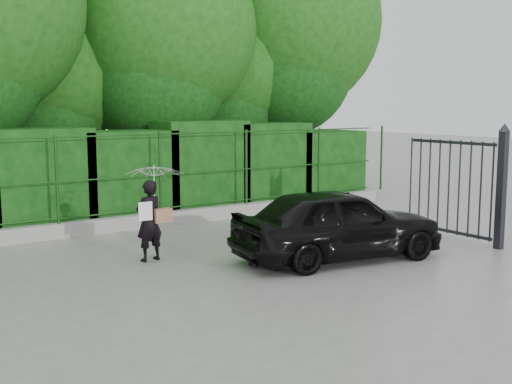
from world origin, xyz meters
TOP-DOWN VIEW (x-y plane):
  - ground at (0.00, 0.00)m, footprint 80.00×80.00m
  - kerb at (0.00, 4.50)m, footprint 14.00×0.25m
  - fence at (0.22, 4.50)m, footprint 14.13×0.06m
  - hedge at (0.07, 5.50)m, footprint 14.20×1.20m
  - trees at (1.14, 7.74)m, footprint 17.10×6.15m
  - gate at (4.60, -0.72)m, footprint 0.22×2.33m
  - woman at (-1.09, 1.75)m, footprint 0.99×1.01m
  - car at (1.54, -0.09)m, footprint 3.97×2.10m

SIDE VIEW (x-z plane):
  - ground at x=0.00m, z-range 0.00..0.00m
  - kerb at x=0.00m, z-range 0.00..0.30m
  - car at x=1.54m, z-range 0.00..1.29m
  - hedge at x=0.07m, z-range -0.09..2.21m
  - woman at x=-1.09m, z-range 0.27..1.94m
  - gate at x=4.60m, z-range 0.01..2.37m
  - fence at x=0.22m, z-range 0.30..2.10m
  - trees at x=1.14m, z-range 0.58..8.66m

